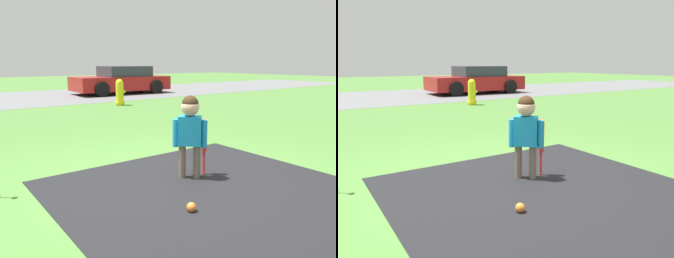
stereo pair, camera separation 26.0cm
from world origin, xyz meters
TOP-DOWN VIEW (x-y plane):
  - ground_plane at (0.00, 0.00)m, footprint 60.00×60.00m
  - child at (0.34, 0.03)m, footprint 0.29×0.28m
  - baseball_bat at (0.55, 0.01)m, footprint 0.07×0.07m
  - sports_ball at (-0.20, -0.64)m, footprint 0.09×0.09m
  - fire_hydrant at (2.84, 6.22)m, footprint 0.33×0.29m
  - parked_car at (4.80, 9.69)m, footprint 3.99×2.10m

SIDE VIEW (x-z plane):
  - ground_plane at x=0.00m, z-range 0.00..0.00m
  - sports_ball at x=-0.20m, z-range 0.00..0.09m
  - fire_hydrant at x=2.84m, z-range -0.01..0.78m
  - baseball_bat at x=0.55m, z-range 0.10..0.75m
  - parked_car at x=4.80m, z-range -0.03..1.11m
  - child at x=0.34m, z-range 0.14..1.07m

